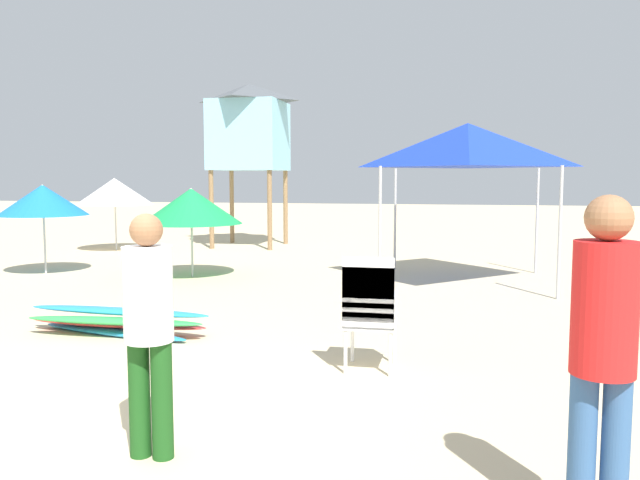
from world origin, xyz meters
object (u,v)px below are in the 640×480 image
lifeguard_near_center (603,342)px  stacked_plastic_chairs (370,304)px  lifeguard_tower (249,127)px  beach_umbrella_left (115,191)px  beach_umbrella_far (191,206)px  popup_canopy (467,145)px  lifeguard_near_left (149,320)px  beach_umbrella_mid (43,200)px  surfboard_pile (116,322)px

lifeguard_near_center → stacked_plastic_chairs: bearing=120.7°
lifeguard_near_center → lifeguard_tower: 14.47m
beach_umbrella_left → beach_umbrella_far: (3.60, -3.64, -0.17)m
popup_canopy → lifeguard_tower: lifeguard_tower is taller
lifeguard_near_left → popup_canopy: bearing=74.5°
popup_canopy → beach_umbrella_left: size_ratio=1.46×
stacked_plastic_chairs → lifeguard_tower: lifeguard_tower is taller
lifeguard_tower → beach_umbrella_far: lifeguard_tower is taller
lifeguard_near_center → beach_umbrella_far: 9.42m
popup_canopy → beach_umbrella_mid: popup_canopy is taller
lifeguard_near_left → lifeguard_near_center: (2.67, -0.39, 0.09)m
beach_umbrella_left → stacked_plastic_chairs: bearing=-49.2°
lifeguard_tower → beach_umbrella_left: 3.81m
lifeguard_near_left → lifeguard_near_center: lifeguard_near_center is taller
popup_canopy → beach_umbrella_mid: (-7.86, -0.62, -0.98)m
surfboard_pile → popup_canopy: popup_canopy is taller
surfboard_pile → lifeguard_tower: 10.20m
stacked_plastic_chairs → surfboard_pile: (-3.08, 0.79, -0.49)m
surfboard_pile → lifeguard_near_left: lifeguard_near_left is taller
lifeguard_near_left → stacked_plastic_chairs: bearing=61.4°
lifeguard_near_center → beach_umbrella_far: bearing=125.5°
beach_umbrella_mid → beach_umbrella_far: beach_umbrella_mid is taller
lifeguard_near_left → lifeguard_near_center: bearing=-8.3°
lifeguard_near_center → surfboard_pile: bearing=144.0°
popup_canopy → beach_umbrella_left: popup_canopy is taller
surfboard_pile → popup_canopy: 6.64m
stacked_plastic_chairs → beach_umbrella_mid: bearing=144.4°
stacked_plastic_chairs → beach_umbrella_far: bearing=127.7°
beach_umbrella_mid → beach_umbrella_far: (2.92, 0.20, -0.10)m
stacked_plastic_chairs → popup_canopy: popup_canopy is taller
lifeguard_tower → surfboard_pile: bearing=-81.2°
stacked_plastic_chairs → lifeguard_near_center: (1.50, -2.53, 0.36)m
lifeguard_tower → beach_umbrella_mid: size_ratio=2.51×
lifeguard_near_left → beach_umbrella_far: beach_umbrella_far is taller
lifeguard_near_center → beach_umbrella_left: beach_umbrella_left is taller
beach_umbrella_left → lifeguard_near_left: bearing=-59.6°
lifeguard_tower → beach_umbrella_far: size_ratio=2.29×
stacked_plastic_chairs → beach_umbrella_mid: beach_umbrella_mid is taller
popup_canopy → beach_umbrella_mid: 7.95m
lifeguard_near_left → beach_umbrella_far: size_ratio=0.86×
lifeguard_near_left → lifeguard_tower: lifeguard_tower is taller
lifeguard_near_center → popup_canopy: bearing=93.7°
surfboard_pile → beach_umbrella_far: 4.57m
stacked_plastic_chairs → beach_umbrella_left: 11.61m
surfboard_pile → lifeguard_near_left: 3.59m
beach_umbrella_mid → beach_umbrella_left: bearing=100.0°
popup_canopy → beach_umbrella_far: 5.07m
lifeguard_tower → beach_umbrella_mid: 6.22m
stacked_plastic_chairs → surfboard_pile: 3.22m
stacked_plastic_chairs → beach_umbrella_far: size_ratio=0.60×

